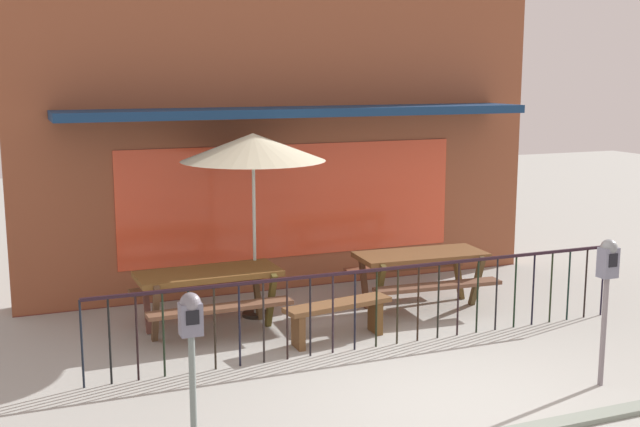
% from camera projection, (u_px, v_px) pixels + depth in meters
% --- Properties ---
extents(ground, '(40.00, 40.00, 0.00)m').
position_uv_depth(ground, '(453.00, 402.00, 7.96)').
color(ground, '#9FA099').
extents(pub_storefront, '(8.07, 1.46, 5.31)m').
position_uv_depth(pub_storefront, '(287.00, 114.00, 11.94)').
color(pub_storefront, '#5D2622').
rests_on(pub_storefront, ground).
extents(patio_fence_front, '(6.80, 0.04, 0.97)m').
position_uv_depth(patio_fence_front, '(377.00, 294.00, 9.45)').
color(patio_fence_front, black).
rests_on(patio_fence_front, ground).
extents(picnic_table_left, '(1.83, 1.40, 0.79)m').
position_uv_depth(picnic_table_left, '(208.00, 283.00, 10.09)').
color(picnic_table_left, brown).
rests_on(picnic_table_left, ground).
extents(picnic_table_right, '(1.88, 1.47, 0.79)m').
position_uv_depth(picnic_table_right, '(421.00, 264.00, 11.11)').
color(picnic_table_right, brown).
rests_on(picnic_table_right, ground).
extents(patio_umbrella, '(1.90, 1.90, 2.47)m').
position_uv_depth(patio_umbrella, '(253.00, 148.00, 10.38)').
color(patio_umbrella, black).
rests_on(patio_umbrella, ground).
extents(patio_bench, '(1.43, 0.54, 0.48)m').
position_uv_depth(patio_bench, '(338.00, 312.00, 9.75)').
color(patio_bench, brown).
rests_on(patio_bench, ground).
extents(parking_meter_near, '(0.18, 0.17, 1.57)m').
position_uv_depth(parking_meter_near, '(607.00, 273.00, 8.18)').
color(parking_meter_near, slate).
rests_on(parking_meter_near, ground).
extents(parking_meter_far, '(0.18, 0.17, 1.51)m').
position_uv_depth(parking_meter_far, '(191.00, 334.00, 6.44)').
color(parking_meter_far, slate).
rests_on(parking_meter_far, ground).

